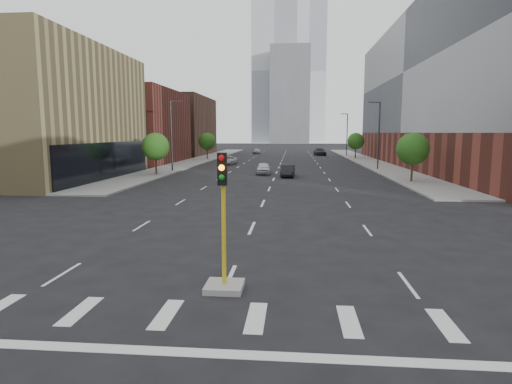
# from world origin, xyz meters

# --- Properties ---
(sidewalk_left_far) EXTENTS (5.00, 92.00, 0.15)m
(sidewalk_left_far) POSITION_xyz_m (-15.00, 74.00, 0.07)
(sidewalk_left_far) COLOR gray
(sidewalk_left_far) RESTS_ON ground
(sidewalk_right_far) EXTENTS (5.00, 92.00, 0.15)m
(sidewalk_right_far) POSITION_xyz_m (15.00, 74.00, 0.07)
(sidewalk_right_far) COLOR gray
(sidewalk_right_far) RESTS_ON ground
(building_left_mid) EXTENTS (20.00, 24.00, 14.00)m
(building_left_mid) POSITION_xyz_m (-27.50, 40.00, 7.00)
(building_left_mid) COLOR #9F8D59
(building_left_mid) RESTS_ON ground
(building_left_far_a) EXTENTS (20.00, 22.00, 12.00)m
(building_left_far_a) POSITION_xyz_m (-27.50, 66.00, 6.00)
(building_left_far_a) COLOR brown
(building_left_far_a) RESTS_ON ground
(building_left_far_b) EXTENTS (20.00, 24.00, 13.00)m
(building_left_far_b) POSITION_xyz_m (-27.50, 92.00, 6.50)
(building_left_far_b) COLOR brown
(building_left_far_b) RESTS_ON ground
(building_right_main) EXTENTS (24.00, 70.00, 22.00)m
(building_right_main) POSITION_xyz_m (29.50, 60.00, 11.00)
(building_right_main) COLOR brown
(building_right_main) RESTS_ON ground
(tower_left) EXTENTS (22.00, 22.00, 70.00)m
(tower_left) POSITION_xyz_m (-8.00, 220.00, 35.00)
(tower_left) COLOR #B2B7BC
(tower_left) RESTS_ON ground
(tower_right) EXTENTS (20.00, 20.00, 80.00)m
(tower_right) POSITION_xyz_m (10.00, 260.00, 40.00)
(tower_right) COLOR #B2B7BC
(tower_right) RESTS_ON ground
(tower_mid) EXTENTS (18.00, 18.00, 44.00)m
(tower_mid) POSITION_xyz_m (0.00, 200.00, 22.00)
(tower_mid) COLOR slate
(tower_mid) RESTS_ON ground
(median_traffic_signal) EXTENTS (1.20, 1.20, 4.40)m
(median_traffic_signal) POSITION_xyz_m (0.00, 8.97, 0.97)
(median_traffic_signal) COLOR #999993
(median_traffic_signal) RESTS_ON ground
(streetlight_right_a) EXTENTS (1.60, 0.22, 9.07)m
(streetlight_right_a) POSITION_xyz_m (13.41, 55.00, 5.01)
(streetlight_right_a) COLOR #2D2D30
(streetlight_right_a) RESTS_ON ground
(streetlight_right_b) EXTENTS (1.60, 0.22, 9.07)m
(streetlight_right_b) POSITION_xyz_m (13.41, 90.00, 5.01)
(streetlight_right_b) COLOR #2D2D30
(streetlight_right_b) RESTS_ON ground
(streetlight_left) EXTENTS (1.60, 0.22, 9.07)m
(streetlight_left) POSITION_xyz_m (-13.41, 50.00, 5.01)
(streetlight_left) COLOR #2D2D30
(streetlight_left) RESTS_ON ground
(tree_left_near) EXTENTS (3.20, 3.20, 4.85)m
(tree_left_near) POSITION_xyz_m (-14.00, 45.00, 3.39)
(tree_left_near) COLOR #382619
(tree_left_near) RESTS_ON ground
(tree_left_far) EXTENTS (3.20, 3.20, 4.85)m
(tree_left_far) POSITION_xyz_m (-14.00, 75.00, 3.39)
(tree_left_far) COLOR #382619
(tree_left_far) RESTS_ON ground
(tree_right_near) EXTENTS (3.20, 3.20, 4.85)m
(tree_right_near) POSITION_xyz_m (14.00, 40.00, 3.39)
(tree_right_near) COLOR #382619
(tree_right_near) RESTS_ON ground
(tree_right_far) EXTENTS (3.20, 3.20, 4.85)m
(tree_right_far) POSITION_xyz_m (14.00, 80.00, 3.39)
(tree_right_far) COLOR #382619
(tree_right_far) RESTS_ON ground
(car_near_left) EXTENTS (1.95, 4.29, 1.43)m
(car_near_left) POSITION_xyz_m (-1.50, 47.77, 0.71)
(car_near_left) COLOR silver
(car_near_left) RESTS_ON ground
(car_mid_right) EXTENTS (1.63, 4.21, 1.37)m
(car_mid_right) POSITION_xyz_m (1.50, 44.79, 0.68)
(car_mid_right) COLOR black
(car_mid_right) RESTS_ON ground
(car_far_left) EXTENTS (2.90, 5.10, 1.34)m
(car_far_left) POSITION_xyz_m (-8.30, 62.94, 0.67)
(car_far_left) COLOR silver
(car_far_left) RESTS_ON ground
(car_deep_right) EXTENTS (2.77, 5.88, 1.66)m
(car_deep_right) POSITION_xyz_m (7.91, 92.22, 0.83)
(car_deep_right) COLOR black
(car_deep_right) RESTS_ON ground
(car_distant) EXTENTS (1.81, 4.00, 1.33)m
(car_distant) POSITION_xyz_m (-6.64, 97.97, 0.67)
(car_distant) COLOR #A2A1A6
(car_distant) RESTS_ON ground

